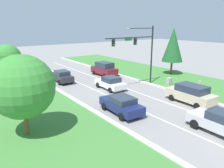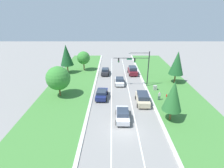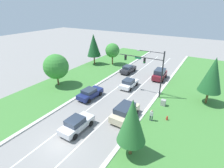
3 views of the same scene
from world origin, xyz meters
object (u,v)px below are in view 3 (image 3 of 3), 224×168
Objects in this scene: oak_near_left_tree at (112,50)px; white_sedan at (129,83)px; oak_far_left_tree at (56,67)px; conifer_mid_left_tree at (94,45)px; conifer_far_right_tree at (213,75)px; fire_hydrant at (167,118)px; navy_sedan at (90,93)px; champagne_suv at (125,112)px; conifer_near_right_tree at (132,121)px; silver_sedan at (77,124)px; burgundy_suv at (160,74)px; pedestrian at (151,115)px; utility_cabinet at (163,103)px; charcoal_sedan at (128,69)px; traffic_signal_mast at (149,66)px.

white_sedan is at bearing -46.77° from oak_near_left_tree.
oak_far_left_tree is 0.79× the size of conifer_mid_left_tree.
oak_far_left_tree is (-24.75, -6.89, -1.05)m from conifer_far_right_tree.
fire_hydrant is 25.20m from oak_near_left_tree.
oak_near_left_tree is at bearing 112.24° from navy_sedan.
conifer_near_right_tree is at bearing -56.46° from champagne_suv.
conifer_mid_left_tree is at bearing 122.81° from silver_sedan.
pedestrian is (3.36, -14.67, -0.13)m from burgundy_suv.
conifer_near_right_tree reaches higher than champagne_suv.
utility_cabinet is 0.14× the size of conifer_mid_left_tree.
burgundy_suv is 17.79m from conifer_mid_left_tree.
burgundy_suv is at bearing 1.72° from charcoal_sedan.
traffic_signal_mast reaches higher than navy_sedan.
champagne_suv is at bearing -155.36° from fire_hydrant.
conifer_mid_left_tree is at bearing 132.93° from conifer_near_right_tree.
charcoal_sedan reaches higher than navy_sedan.
utility_cabinet is 0.14× the size of conifer_far_right_tree.
conifer_far_right_tree reaches higher than champagne_suv.
conifer_near_right_tree reaches higher than silver_sedan.
conifer_near_right_tree is at bearing -47.07° from conifer_mid_left_tree.
conifer_mid_left_tree is at bearing 97.01° from oak_far_left_tree.
oak_far_left_tree is (-11.80, 8.21, 2.83)m from silver_sedan.
silver_sedan is at bearing -102.68° from burgundy_suv.
conifer_near_right_tree is at bearing -110.61° from conifer_far_right_tree.
utility_cabinet is (11.05, 3.60, -0.32)m from navy_sedan.
pedestrian is at bearing -79.51° from burgundy_suv.
white_sedan is (-3.69, -6.80, -0.26)m from burgundy_suv.
oak_far_left_tree is at bearing 170.77° from champagne_suv.
traffic_signal_mast reaches higher than charcoal_sedan.
conifer_mid_left_tree reaches higher than fire_hydrant.
conifer_mid_left_tree reaches higher than conifer_far_right_tree.
burgundy_suv reaches higher than silver_sedan.
conifer_mid_left_tree is at bearing 173.77° from burgundy_suv.
champagne_suv reaches higher than silver_sedan.
conifer_near_right_tree is (-1.72, -7.65, 3.77)m from fire_hydrant.
oak_far_left_tree reaches higher than pedestrian.
conifer_far_right_tree reaches higher than silver_sedan.
conifer_near_right_tree is 30.47m from conifer_mid_left_tree.
traffic_signal_mast is 10.50m from navy_sedan.
oak_near_left_tree reaches higher than pedestrian.
traffic_signal_mast is 8.88m from burgundy_suv.
silver_sedan is 21.38m from charcoal_sedan.
conifer_mid_left_tree is (-17.52, 9.03, -0.26)m from traffic_signal_mast.
oak_near_left_tree reaches higher than charcoal_sedan.
conifer_mid_left_tree is (-22.47, 14.65, 4.57)m from fire_hydrant.
utility_cabinet is at bearing -28.18° from conifer_mid_left_tree.
navy_sedan is 2.81× the size of pedestrian.
conifer_mid_left_tree is (-1.72, 13.98, 1.20)m from oak_far_left_tree.
champagne_suv is 0.68× the size of conifer_far_right_tree.
navy_sedan is at bearing 165.66° from champagne_suv.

